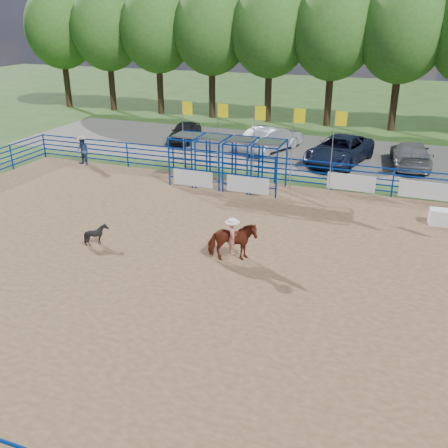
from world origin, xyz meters
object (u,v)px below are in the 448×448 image
(announcer_table, at_px, (445,218))
(car_a, at_px, (185,132))
(calf, at_px, (97,235))
(car_c, at_px, (339,150))
(horse_and_rider, at_px, (232,240))
(spectator_cowboy, at_px, (83,151))
(car_d, at_px, (411,155))
(car_b, at_px, (271,138))

(announcer_table, distance_m, car_a, 19.59)
(calf, relative_size, car_c, 0.14)
(horse_and_rider, bearing_deg, spectator_cowboy, 145.28)
(announcer_table, height_order, car_d, car_d)
(spectator_cowboy, distance_m, car_a, 8.19)
(spectator_cowboy, height_order, car_a, spectator_cowboy)
(announcer_table, relative_size, spectator_cowboy, 0.75)
(announcer_table, relative_size, horse_and_rider, 0.58)
(calf, xyz_separation_m, car_b, (2.49, 16.51, 0.39))
(spectator_cowboy, bearing_deg, car_d, 19.45)
(car_d, bearing_deg, spectator_cowboy, 12.85)
(announcer_table, height_order, car_a, car_a)
(car_d, bearing_deg, horse_and_rider, 62.62)
(spectator_cowboy, bearing_deg, calf, -52.54)
(calf, bearing_deg, announcer_table, -63.44)
(calf, bearing_deg, horse_and_rider, -85.47)
(spectator_cowboy, distance_m, car_b, 12.02)
(spectator_cowboy, distance_m, car_c, 15.39)
(announcer_table, relative_size, car_c, 0.22)
(car_d, bearing_deg, calf, 48.01)
(calf, bearing_deg, car_c, -27.12)
(horse_and_rider, height_order, car_b, horse_and_rider)
(calf, distance_m, car_b, 16.70)
(announcer_table, relative_size, car_d, 0.25)
(horse_and_rider, bearing_deg, car_b, 100.56)
(spectator_cowboy, bearing_deg, announcer_table, -6.77)
(car_a, bearing_deg, spectator_cowboy, -119.59)
(car_d, bearing_deg, car_a, -10.56)
(car_b, relative_size, car_c, 0.85)
(spectator_cowboy, bearing_deg, horse_and_rider, -34.72)
(car_c, bearing_deg, horse_and_rider, -83.80)
(horse_and_rider, relative_size, car_d, 0.44)
(announcer_table, distance_m, horse_and_rider, 9.82)
(car_b, xyz_separation_m, car_c, (4.66, -1.49, -0.01))
(calf, distance_m, car_c, 16.65)
(announcer_table, bearing_deg, calf, -151.78)
(horse_and_rider, height_order, calf, horse_and_rider)
(calf, height_order, car_b, car_b)
(spectator_cowboy, relative_size, car_d, 0.34)
(announcer_table, height_order, spectator_cowboy, spectator_cowboy)
(car_d, bearing_deg, car_c, 4.30)
(calf, height_order, car_d, car_d)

